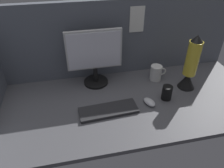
{
  "coord_description": "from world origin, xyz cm",
  "views": [
    {
      "loc": [
        -35.59,
        -107.26,
        93.02
      ],
      "look_at": [
        -7.96,
        0.0,
        14.0
      ],
      "focal_mm": 34.22,
      "sensor_mm": 36.0,
      "label": 1
    }
  ],
  "objects_px": {
    "mouse": "(149,102)",
    "mug_ceramic_white": "(156,73)",
    "mug_black_travel": "(167,93)",
    "monitor": "(95,56)",
    "keyboard": "(108,110)",
    "lava_lamp": "(190,67)"
  },
  "relations": [
    {
      "from": "mouse",
      "to": "lava_lamp",
      "type": "xyz_separation_m",
      "value": [
        0.33,
        0.13,
        0.15
      ]
    },
    {
      "from": "mouse",
      "to": "mug_ceramic_white",
      "type": "distance_m",
      "value": 0.31
    },
    {
      "from": "keyboard",
      "to": "mouse",
      "type": "bearing_deg",
      "value": -0.37
    },
    {
      "from": "monitor",
      "to": "mug_ceramic_white",
      "type": "xyz_separation_m",
      "value": [
        0.46,
        -0.05,
        -0.17
      ]
    },
    {
      "from": "mug_ceramic_white",
      "to": "lava_lamp",
      "type": "height_order",
      "value": "lava_lamp"
    },
    {
      "from": "monitor",
      "to": "keyboard",
      "type": "distance_m",
      "value": 0.4
    },
    {
      "from": "monitor",
      "to": "mouse",
      "type": "bearing_deg",
      "value": -46.36
    },
    {
      "from": "monitor",
      "to": "mug_black_travel",
      "type": "relative_size",
      "value": 4.09
    },
    {
      "from": "mug_ceramic_white",
      "to": "lava_lamp",
      "type": "relative_size",
      "value": 0.31
    },
    {
      "from": "mouse",
      "to": "mug_black_travel",
      "type": "xyz_separation_m",
      "value": [
        0.13,
        0.03,
        0.03
      ]
    },
    {
      "from": "mouse",
      "to": "mug_black_travel",
      "type": "relative_size",
      "value": 0.95
    },
    {
      "from": "monitor",
      "to": "mug_ceramic_white",
      "type": "height_order",
      "value": "monitor"
    },
    {
      "from": "lava_lamp",
      "to": "keyboard",
      "type": "bearing_deg",
      "value": -166.8
    },
    {
      "from": "mouse",
      "to": "lava_lamp",
      "type": "bearing_deg",
      "value": 1.21
    },
    {
      "from": "mouse",
      "to": "mug_ceramic_white",
      "type": "xyz_separation_m",
      "value": [
        0.15,
        0.27,
        0.04
      ]
    },
    {
      "from": "monitor",
      "to": "lava_lamp",
      "type": "height_order",
      "value": "monitor"
    },
    {
      "from": "monitor",
      "to": "mug_ceramic_white",
      "type": "relative_size",
      "value": 3.32
    },
    {
      "from": "monitor",
      "to": "mug_black_travel",
      "type": "distance_m",
      "value": 0.56
    },
    {
      "from": "monitor",
      "to": "mug_ceramic_white",
      "type": "distance_m",
      "value": 0.49
    },
    {
      "from": "monitor",
      "to": "mouse",
      "type": "xyz_separation_m",
      "value": [
        0.31,
        -0.32,
        -0.21
      ]
    },
    {
      "from": "monitor",
      "to": "lava_lamp",
      "type": "bearing_deg",
      "value": -16.96
    },
    {
      "from": "mug_ceramic_white",
      "to": "lava_lamp",
      "type": "xyz_separation_m",
      "value": [
        0.18,
        -0.14,
        0.11
      ]
    }
  ]
}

